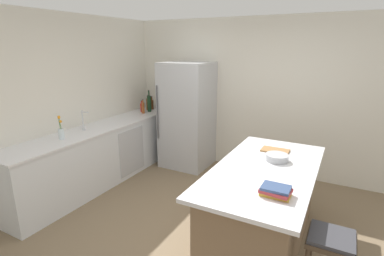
% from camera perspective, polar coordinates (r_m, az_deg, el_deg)
% --- Properties ---
extents(ground_plane, '(7.20, 7.20, 0.00)m').
position_cam_1_polar(ground_plane, '(3.63, 2.46, -20.34)').
color(ground_plane, '#7A664C').
extents(wall_rear, '(6.00, 0.10, 2.60)m').
position_cam_1_polar(wall_rear, '(5.13, 13.69, 5.87)').
color(wall_rear, silver).
rests_on(wall_rear, ground_plane).
extents(wall_left, '(0.10, 6.00, 2.60)m').
position_cam_1_polar(wall_left, '(4.64, -25.81, 3.73)').
color(wall_left, silver).
rests_on(wall_left, ground_plane).
extents(counter_run_left, '(0.63, 3.18, 0.92)m').
position_cam_1_polar(counter_run_left, '(4.92, -17.26, -4.96)').
color(counter_run_left, silver).
rests_on(counter_run_left, ground_plane).
extents(kitchen_island, '(0.99, 1.99, 0.90)m').
position_cam_1_polar(kitchen_island, '(3.39, 13.58, -14.43)').
color(kitchen_island, '#7A6047').
rests_on(kitchen_island, ground_plane).
extents(refrigerator, '(0.82, 0.79, 1.86)m').
position_cam_1_polar(refrigerator, '(5.26, -0.93, 2.46)').
color(refrigerator, '#B7BABF').
rests_on(refrigerator, ground_plane).
extents(bar_stool, '(0.36, 0.36, 0.69)m').
position_cam_1_polar(bar_stool, '(2.78, 25.21, -20.48)').
color(bar_stool, '#473828').
rests_on(bar_stool, ground_plane).
extents(sink_faucet, '(0.15, 0.05, 0.30)m').
position_cam_1_polar(sink_faucet, '(4.62, -20.33, 1.48)').
color(sink_faucet, silver).
rests_on(sink_faucet, counter_run_left).
extents(flower_vase, '(0.08, 0.08, 0.32)m').
position_cam_1_polar(flower_vase, '(4.31, -24.08, -0.63)').
color(flower_vase, silver).
rests_on(flower_vase, counter_run_left).
extents(syrup_bottle, '(0.06, 0.06, 0.26)m').
position_cam_1_polar(syrup_bottle, '(5.86, -7.79, 4.57)').
color(syrup_bottle, '#5B3319').
rests_on(syrup_bottle, counter_run_left).
extents(whiskey_bottle, '(0.07, 0.07, 0.29)m').
position_cam_1_polar(whiskey_bottle, '(5.81, -8.50, 4.64)').
color(whiskey_bottle, brown).
rests_on(whiskey_bottle, counter_run_left).
extents(wine_bottle, '(0.08, 0.08, 0.41)m').
position_cam_1_polar(wine_bottle, '(5.66, -8.31, 4.78)').
color(wine_bottle, '#19381E').
rests_on(wine_bottle, counter_run_left).
extents(hot_sauce_bottle, '(0.05, 0.05, 0.22)m').
position_cam_1_polar(hot_sauce_bottle, '(5.67, -9.73, 4.00)').
color(hot_sauce_bottle, red).
rests_on(hot_sauce_bottle, counter_run_left).
extents(vinegar_bottle, '(0.06, 0.06, 0.27)m').
position_cam_1_polar(vinegar_bottle, '(5.53, -9.47, 3.93)').
color(vinegar_bottle, '#994C23').
rests_on(vinegar_bottle, counter_run_left).
extents(cookbook_stack, '(0.26, 0.21, 0.08)m').
position_cam_1_polar(cookbook_stack, '(2.65, 15.93, -11.66)').
color(cookbook_stack, gold).
rests_on(cookbook_stack, kitchen_island).
extents(mixing_bowl, '(0.25, 0.25, 0.08)m').
position_cam_1_polar(mixing_bowl, '(3.41, 16.13, -5.53)').
color(mixing_bowl, '#B2B5BA').
rests_on(mixing_bowl, kitchen_island).
extents(cutting_board, '(0.32, 0.20, 0.02)m').
position_cam_1_polar(cutting_board, '(3.71, 15.84, -4.20)').
color(cutting_board, '#9E7042').
rests_on(cutting_board, kitchen_island).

